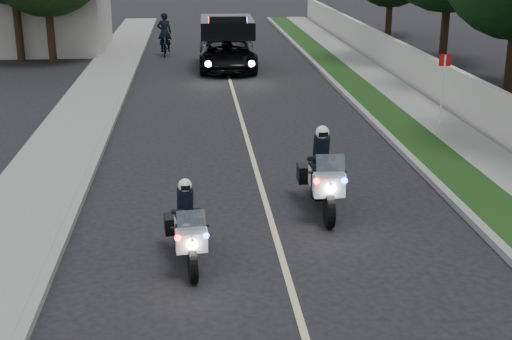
# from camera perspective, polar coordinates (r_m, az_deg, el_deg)

# --- Properties ---
(ground) EXTENTS (120.00, 120.00, 0.00)m
(ground) POSITION_cam_1_polar(r_m,az_deg,el_deg) (13.16, 1.96, -6.62)
(ground) COLOR black
(ground) RESTS_ON ground
(curb_right) EXTENTS (0.20, 60.00, 0.15)m
(curb_right) POSITION_cam_1_polar(r_m,az_deg,el_deg) (23.21, 9.01, 4.39)
(curb_right) COLOR gray
(curb_right) RESTS_ON ground
(grass_verge) EXTENTS (1.20, 60.00, 0.16)m
(grass_verge) POSITION_cam_1_polar(r_m,az_deg,el_deg) (23.39, 10.68, 4.41)
(grass_verge) COLOR #193814
(grass_verge) RESTS_ON ground
(sidewalk_right) EXTENTS (1.40, 60.00, 0.16)m
(sidewalk_right) POSITION_cam_1_polar(r_m,az_deg,el_deg) (23.77, 13.70, 4.43)
(sidewalk_right) COLOR gray
(sidewalk_right) RESTS_ON ground
(property_wall) EXTENTS (0.22, 60.00, 1.50)m
(property_wall) POSITION_cam_1_polar(r_m,az_deg,el_deg) (23.97, 16.10, 6.00)
(property_wall) COLOR beige
(property_wall) RESTS_ON ground
(curb_left) EXTENTS (0.20, 60.00, 0.15)m
(curb_left) POSITION_cam_1_polar(r_m,az_deg,el_deg) (22.66, -11.59, 3.91)
(curb_left) COLOR gray
(curb_left) RESTS_ON ground
(sidewalk_left) EXTENTS (2.00, 60.00, 0.16)m
(sidewalk_left) POSITION_cam_1_polar(r_m,az_deg,el_deg) (22.81, -14.34, 3.81)
(sidewalk_left) COLOR gray
(sidewalk_left) RESTS_ON ground
(lane_marking) EXTENTS (0.12, 50.00, 0.01)m
(lane_marking) POSITION_cam_1_polar(r_m,az_deg,el_deg) (22.59, -1.17, 4.05)
(lane_marking) COLOR #BFB78C
(lane_marking) RESTS_ON ground
(police_moto_left) EXTENTS (0.83, 1.88, 1.55)m
(police_moto_left) POSITION_cam_1_polar(r_m,az_deg,el_deg) (12.80, -5.52, -7.45)
(police_moto_left) COLOR silver
(police_moto_left) RESTS_ON ground
(police_moto_right) EXTENTS (0.79, 2.17, 1.84)m
(police_moto_right) POSITION_cam_1_polar(r_m,az_deg,el_deg) (15.15, 5.32, -3.26)
(police_moto_right) COLOR silver
(police_moto_right) RESTS_ON ground
(police_suv) EXTENTS (2.60, 5.42, 2.61)m
(police_suv) POSITION_cam_1_polar(r_m,az_deg,el_deg) (31.81, -2.31, 8.18)
(police_suv) COLOR black
(police_suv) RESTS_ON ground
(bicycle) EXTENTS (0.59, 1.68, 0.88)m
(bicycle) POSITION_cam_1_polar(r_m,az_deg,el_deg) (35.90, -7.37, 9.19)
(bicycle) COLOR black
(bicycle) RESTS_ON ground
(cyclist) EXTENTS (0.72, 0.51, 1.92)m
(cyclist) POSITION_cam_1_polar(r_m,az_deg,el_deg) (35.90, -7.37, 9.19)
(cyclist) COLOR black
(cyclist) RESTS_ON ground
(sign_post) EXTENTS (0.41, 0.41, 2.36)m
(sign_post) POSITION_cam_1_polar(r_m,az_deg,el_deg) (22.37, 14.66, 3.30)
(sign_post) COLOR red
(sign_post) RESTS_ON ground
(tree_right_c) EXTENTS (5.88, 5.88, 9.45)m
(tree_right_c) POSITION_cam_1_polar(r_m,az_deg,el_deg) (28.02, 19.71, 5.76)
(tree_right_c) COLOR #103511
(tree_right_c) RESTS_ON ground
(tree_right_d) EXTENTS (7.84, 7.84, 11.25)m
(tree_right_d) POSITION_cam_1_polar(r_m,az_deg,el_deg) (33.48, 14.84, 8.10)
(tree_right_d) COLOR #174316
(tree_right_d) RESTS_ON ground
(tree_right_e) EXTENTS (6.01, 6.01, 8.25)m
(tree_right_e) POSITION_cam_1_polar(r_m,az_deg,el_deg) (42.84, 10.65, 10.48)
(tree_right_e) COLOR black
(tree_right_e) RESTS_ON ground
(tree_left_near) EXTENTS (6.64, 6.64, 9.75)m
(tree_left_near) POSITION_cam_1_polar(r_m,az_deg,el_deg) (35.09, -16.13, 8.43)
(tree_left_near) COLOR #173812
(tree_left_near) RESTS_ON ground
(tree_left_far) EXTENTS (7.60, 7.60, 12.24)m
(tree_left_far) POSITION_cam_1_polar(r_m,az_deg,el_deg) (35.82, -18.49, 8.40)
(tree_left_far) COLOR black
(tree_left_far) RESTS_ON ground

